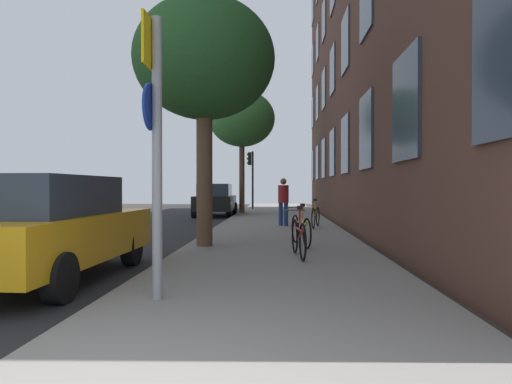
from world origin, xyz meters
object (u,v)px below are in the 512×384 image
at_px(bicycle_1, 301,229).
at_px(bicycle_2, 316,216).
at_px(pedestrian_0, 283,199).
at_px(car_0, 48,227).
at_px(tree_near, 204,61).
at_px(tree_far, 242,119).
at_px(traffic_light, 251,169).
at_px(sign_post, 155,133).
at_px(car_1, 215,200).
at_px(bicycle_0, 299,237).

relative_size(bicycle_1, bicycle_2, 1.08).
distance_m(pedestrian_0, car_0, 9.51).
xyz_separation_m(tree_near, tree_far, (-0.24, 13.22, 0.72)).
bearing_deg(tree_far, traffic_light, 87.01).
bearing_deg(bicycle_1, traffic_light, 97.30).
distance_m(sign_post, bicycle_2, 10.06).
bearing_deg(car_1, sign_post, -84.23).
xyz_separation_m(tree_near, car_1, (-1.48, 12.06, -3.50)).
relative_size(traffic_light, car_1, 0.85).
relative_size(tree_near, car_0, 1.33).
distance_m(sign_post, tree_near, 5.34).
height_order(tree_near, bicycle_2, tree_near).
distance_m(sign_post, bicycle_0, 4.08).
distance_m(tree_far, pedestrian_0, 9.08).
bearing_deg(tree_far, sign_post, -88.52).
xyz_separation_m(traffic_light, bicycle_2, (2.95, -12.73, -2.08)).
distance_m(bicycle_1, pedestrian_0, 5.29).
height_order(traffic_light, bicycle_1, traffic_light).
bearing_deg(tree_near, tree_far, 91.04).
bearing_deg(bicycle_1, tree_near, -177.38).
relative_size(traffic_light, bicycle_2, 2.22).
xyz_separation_m(tree_far, car_1, (-1.24, -1.17, -4.22)).
xyz_separation_m(traffic_light, tree_far, (-0.22, -4.23, 2.49)).
distance_m(pedestrian_0, car_1, 7.50).
bearing_deg(car_0, traffic_light, 84.99).
relative_size(bicycle_2, car_0, 0.38).
bearing_deg(tree_far, pedestrian_0, -75.05).
bearing_deg(bicycle_0, tree_far, 98.90).
relative_size(sign_post, bicycle_1, 1.92).
distance_m(bicycle_0, car_1, 14.08).
bearing_deg(bicycle_2, car_0, -120.43).
bearing_deg(bicycle_0, car_1, 104.62).
distance_m(tree_far, car_0, 17.23).
distance_m(bicycle_2, pedestrian_0, 1.36).
distance_m(bicycle_2, car_1, 8.56).
relative_size(tree_near, bicycle_1, 3.23).
height_order(traffic_light, tree_near, tree_near).
height_order(bicycle_0, car_0, car_0).
bearing_deg(car_1, traffic_light, 74.86).
bearing_deg(car_1, tree_near, -83.00).
xyz_separation_m(sign_post, bicycle_2, (2.70, 9.56, -1.60)).
xyz_separation_m(sign_post, bicycle_1, (1.98, 4.94, -1.60)).
height_order(bicycle_1, pedestrian_0, pedestrian_0).
distance_m(bicycle_0, car_0, 4.34).
relative_size(sign_post, pedestrian_0, 2.03).
bearing_deg(traffic_light, car_0, -95.01).
relative_size(sign_post, car_0, 0.79).
height_order(traffic_light, pedestrian_0, traffic_light).
xyz_separation_m(tree_far, bicycle_0, (2.32, -14.79, -4.56)).
distance_m(traffic_light, bicycle_0, 19.25).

